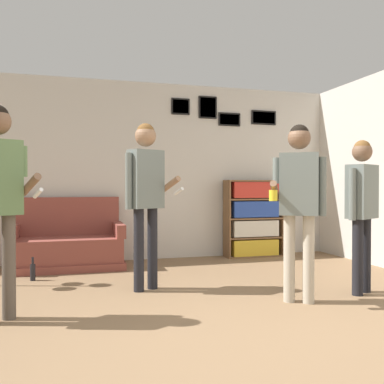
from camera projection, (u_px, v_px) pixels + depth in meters
ground_plane at (234, 350)px, 2.91m from camera, size 20.00×20.00×0.00m
wall_back at (144, 171)px, 6.53m from camera, size 8.47×0.08×2.70m
couch at (67, 245)px, 5.85m from camera, size 1.50×0.80×0.96m
bookshelf at (253, 218)px, 6.79m from camera, size 0.92×0.30×1.21m
person_player_foreground_center at (146, 186)px, 4.58m from camera, size 0.60×0.41×1.79m
person_watcher_holding_cup at (299, 193)px, 4.09m from camera, size 0.59×0.36×1.71m
person_spectator_near_bookshelf at (362, 200)px, 4.42m from camera, size 0.45×0.35×1.59m
bottle_on_floor at (33, 271)px, 5.05m from camera, size 0.06×0.06×0.28m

